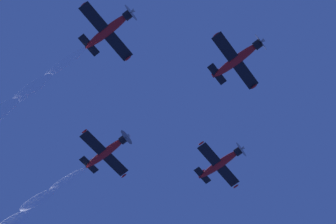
% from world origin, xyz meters
% --- Properties ---
extents(airplane_lead, '(8.06, 8.97, 2.71)m').
position_xyz_m(airplane_lead, '(2.77, -1.85, 63.19)').
color(airplane_lead, red).
extents(airplane_left_wingman, '(8.05, 8.96, 2.60)m').
position_xyz_m(airplane_left_wingman, '(12.32, -15.20, 64.19)').
color(airplane_left_wingman, red).
extents(airplane_right_wingman, '(8.06, 8.97, 2.64)m').
position_xyz_m(airplane_right_wingman, '(14.88, 9.58, 64.20)').
color(airplane_right_wingman, red).
extents(airplane_slot_tail, '(8.07, 8.95, 2.85)m').
position_xyz_m(airplane_slot_tail, '(25.01, -4.94, 63.69)').
color(airplane_slot_tail, red).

